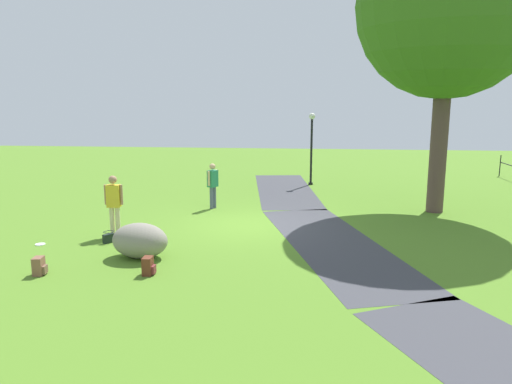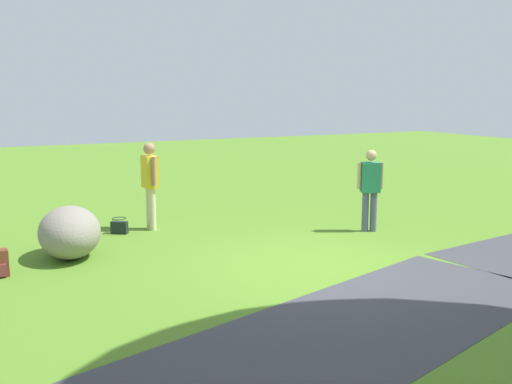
{
  "view_description": "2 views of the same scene",
  "coord_description": "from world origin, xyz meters",
  "px_view_note": "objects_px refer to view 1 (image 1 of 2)",
  "views": [
    {
      "loc": [
        14.33,
        1.73,
        3.78
      ],
      "look_at": [
        1.48,
        0.37,
        1.31
      ],
      "focal_mm": 33.76,
      "sensor_mm": 36.0,
      "label": 1
    },
    {
      "loc": [
        4.88,
        7.46,
        2.7
      ],
      "look_at": [
        0.9,
        -0.48,
        1.18
      ],
      "focal_mm": 40.97,
      "sensor_mm": 36.0,
      "label": 2
    }
  ],
  "objects_px": {
    "frisbee_on_grass": "(40,244)",
    "backpack_by_boulder": "(148,266)",
    "lamp_post": "(312,140)",
    "woman_with_handbag": "(114,201)",
    "lawn_boulder": "(140,241)",
    "spare_backpack_on_lawn": "(39,266)",
    "handbag_on_grass": "(109,238)",
    "man_near_boulder": "(213,183)",
    "large_shade_tree": "(449,7)"
  },
  "relations": [
    {
      "from": "frisbee_on_grass",
      "to": "backpack_by_boulder",
      "type": "bearing_deg",
      "value": 62.57
    },
    {
      "from": "lamp_post",
      "to": "frisbee_on_grass",
      "type": "relative_size",
      "value": 12.55
    },
    {
      "from": "lamp_post",
      "to": "woman_with_handbag",
      "type": "distance_m",
      "value": 10.66
    },
    {
      "from": "lawn_boulder",
      "to": "backpack_by_boulder",
      "type": "xyz_separation_m",
      "value": [
        1.12,
        0.57,
        -0.23
      ]
    },
    {
      "from": "woman_with_handbag",
      "to": "lamp_post",
      "type": "bearing_deg",
      "value": 148.47
    },
    {
      "from": "frisbee_on_grass",
      "to": "lawn_boulder",
      "type": "bearing_deg",
      "value": 76.19
    },
    {
      "from": "woman_with_handbag",
      "to": "spare_backpack_on_lawn",
      "type": "relative_size",
      "value": 4.32
    },
    {
      "from": "lawn_boulder",
      "to": "handbag_on_grass",
      "type": "height_order",
      "value": "lawn_boulder"
    },
    {
      "from": "woman_with_handbag",
      "to": "frisbee_on_grass",
      "type": "xyz_separation_m",
      "value": [
        1.03,
        -1.67,
        -1.0
      ]
    },
    {
      "from": "man_near_boulder",
      "to": "spare_backpack_on_lawn",
      "type": "relative_size",
      "value": 4.01
    },
    {
      "from": "large_shade_tree",
      "to": "frisbee_on_grass",
      "type": "bearing_deg",
      "value": -65.98
    },
    {
      "from": "woman_with_handbag",
      "to": "lawn_boulder",
      "type": "bearing_deg",
      "value": 37.23
    },
    {
      "from": "lamp_post",
      "to": "man_near_boulder",
      "type": "relative_size",
      "value": 2.01
    },
    {
      "from": "lawn_boulder",
      "to": "backpack_by_boulder",
      "type": "relative_size",
      "value": 3.84
    },
    {
      "from": "lamp_post",
      "to": "frisbee_on_grass",
      "type": "distance_m",
      "value": 12.56
    },
    {
      "from": "large_shade_tree",
      "to": "man_near_boulder",
      "type": "xyz_separation_m",
      "value": [
        0.28,
        -7.69,
        -5.79
      ]
    },
    {
      "from": "man_near_boulder",
      "to": "frisbee_on_grass",
      "type": "bearing_deg",
      "value": -37.84
    },
    {
      "from": "large_shade_tree",
      "to": "lamp_post",
      "type": "distance_m",
      "value": 8.04
    },
    {
      "from": "man_near_boulder",
      "to": "backpack_by_boulder",
      "type": "xyz_separation_m",
      "value": [
        6.68,
        -0.14,
        -0.73
      ]
    },
    {
      "from": "lamp_post",
      "to": "man_near_boulder",
      "type": "xyz_separation_m",
      "value": [
        5.27,
        -3.48,
        -1.09
      ]
    },
    {
      "from": "lamp_post",
      "to": "man_near_boulder",
      "type": "height_order",
      "value": "lamp_post"
    },
    {
      "from": "large_shade_tree",
      "to": "backpack_by_boulder",
      "type": "distance_m",
      "value": 12.34
    },
    {
      "from": "handbag_on_grass",
      "to": "man_near_boulder",
      "type": "bearing_deg",
      "value": 155.85
    },
    {
      "from": "frisbee_on_grass",
      "to": "woman_with_handbag",
      "type": "bearing_deg",
      "value": 121.79
    },
    {
      "from": "large_shade_tree",
      "to": "lamp_post",
      "type": "height_order",
      "value": "large_shade_tree"
    },
    {
      "from": "frisbee_on_grass",
      "to": "man_near_boulder",
      "type": "bearing_deg",
      "value": 142.16
    },
    {
      "from": "backpack_by_boulder",
      "to": "spare_backpack_on_lawn",
      "type": "xyz_separation_m",
      "value": [
        0.26,
        -2.38,
        0.0
      ]
    },
    {
      "from": "large_shade_tree",
      "to": "frisbee_on_grass",
      "type": "distance_m",
      "value": 14.2
    },
    {
      "from": "woman_with_handbag",
      "to": "frisbee_on_grass",
      "type": "bearing_deg",
      "value": -58.21
    },
    {
      "from": "woman_with_handbag",
      "to": "large_shade_tree",
      "type": "bearing_deg",
      "value": 112.59
    },
    {
      "from": "lamp_post",
      "to": "frisbee_on_grass",
      "type": "xyz_separation_m",
      "value": [
        10.08,
        -7.22,
        -2.0
      ]
    },
    {
      "from": "woman_with_handbag",
      "to": "handbag_on_grass",
      "type": "relative_size",
      "value": 4.53
    },
    {
      "from": "lamp_post",
      "to": "large_shade_tree",
      "type": "bearing_deg",
      "value": 40.16
    },
    {
      "from": "handbag_on_grass",
      "to": "frisbee_on_grass",
      "type": "distance_m",
      "value": 1.79
    },
    {
      "from": "large_shade_tree",
      "to": "backpack_by_boulder",
      "type": "bearing_deg",
      "value": -48.39
    },
    {
      "from": "man_near_boulder",
      "to": "handbag_on_grass",
      "type": "relative_size",
      "value": 4.2
    },
    {
      "from": "man_near_boulder",
      "to": "lamp_post",
      "type": "bearing_deg",
      "value": 146.54
    },
    {
      "from": "lawn_boulder",
      "to": "man_near_boulder",
      "type": "height_order",
      "value": "man_near_boulder"
    },
    {
      "from": "spare_backpack_on_lawn",
      "to": "frisbee_on_grass",
      "type": "height_order",
      "value": "spare_backpack_on_lawn"
    },
    {
      "from": "backpack_by_boulder",
      "to": "woman_with_handbag",
      "type": "bearing_deg",
      "value": -146.44
    },
    {
      "from": "handbag_on_grass",
      "to": "spare_backpack_on_lawn",
      "type": "bearing_deg",
      "value": -12.08
    },
    {
      "from": "large_shade_tree",
      "to": "handbag_on_grass",
      "type": "distance_m",
      "value": 12.62
    },
    {
      "from": "man_near_boulder",
      "to": "backpack_by_boulder",
      "type": "bearing_deg",
      "value": -1.23
    },
    {
      "from": "lamp_post",
      "to": "handbag_on_grass",
      "type": "height_order",
      "value": "lamp_post"
    },
    {
      "from": "lawn_boulder",
      "to": "handbag_on_grass",
      "type": "relative_size",
      "value": 4.03
    },
    {
      "from": "large_shade_tree",
      "to": "lamp_post",
      "type": "xyz_separation_m",
      "value": [
        -4.99,
        -4.21,
        -4.71
      ]
    },
    {
      "from": "lawn_boulder",
      "to": "frisbee_on_grass",
      "type": "height_order",
      "value": "lawn_boulder"
    },
    {
      "from": "backpack_by_boulder",
      "to": "lamp_post",
      "type": "bearing_deg",
      "value": 163.11
    },
    {
      "from": "handbag_on_grass",
      "to": "woman_with_handbag",
      "type": "bearing_deg",
      "value": -173.25
    },
    {
      "from": "lamp_post",
      "to": "woman_with_handbag",
      "type": "bearing_deg",
      "value": -31.53
    }
  ]
}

